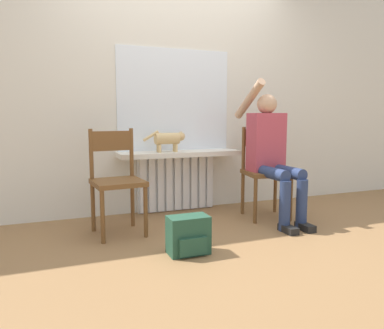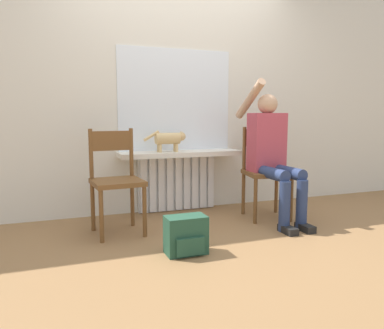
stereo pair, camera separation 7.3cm
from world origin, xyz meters
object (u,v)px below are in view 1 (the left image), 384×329
Objects in this scene: chair_right at (265,170)px; chair_left at (117,179)px; person at (272,150)px; cat at (169,139)px; backpack at (189,235)px.

chair_left is at bearing -169.95° from chair_right.
chair_right is 0.66× the size of person.
cat is at bearing 29.61° from chair_left.
chair_left reaches higher than cat.
backpack is at bearing -65.51° from chair_left.
cat is 1.31m from backpack.
person is (1.47, -0.12, 0.21)m from chair_left.
person is at bearing -83.17° from chair_right.
chair_left is 0.66× the size of person.
backpack is at bearing -152.00° from person.
person is (-0.01, -0.12, 0.21)m from chair_right.
backpack is (-1.09, -0.70, -0.34)m from chair_right.
backpack is (-0.22, -1.12, -0.65)m from cat.
chair_right is 3.00× the size of backpack.
person reaches higher than chair_left.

